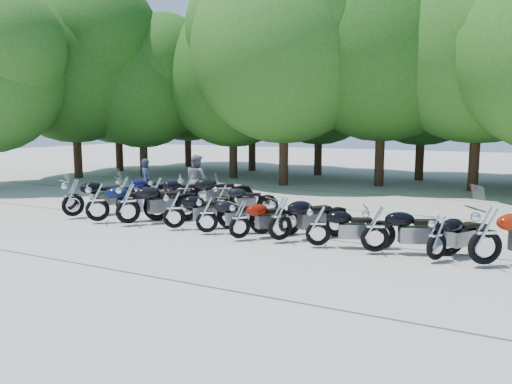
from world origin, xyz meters
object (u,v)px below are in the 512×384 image
at_px(motorcycle_2, 128,202).
at_px(motorcycle_6, 280,217).
at_px(motorcycle_3, 174,209).
at_px(motorcycle_13, 188,191).
at_px(motorcycle_10, 486,234).
at_px(motorcycle_11, 124,190).
at_px(motorcycle_14, 222,198).
at_px(motorcycle_9, 437,236).
at_px(motorcycle_1, 97,201).
at_px(motorcycle_5, 240,218).
at_px(rider_1, 197,180).
at_px(motorcycle_12, 157,191).
at_px(motorcycle_7, 318,224).
at_px(motorcycle_8, 375,227).
at_px(motorcycle_4, 207,213).
at_px(rider_0, 147,181).
at_px(motorcycle_0, 73,196).

relative_size(motorcycle_2, motorcycle_6, 1.08).
bearing_deg(motorcycle_2, motorcycle_3, -140.00).
distance_m(motorcycle_3, motorcycle_13, 2.89).
xyz_separation_m(motorcycle_10, motorcycle_11, (-11.88, 2.47, -0.13)).
bearing_deg(motorcycle_11, motorcycle_3, -179.68).
height_order(motorcycle_11, motorcycle_14, motorcycle_11).
bearing_deg(motorcycle_6, motorcycle_9, -143.28).
distance_m(motorcycle_1, motorcycle_3, 2.60).
bearing_deg(motorcycle_2, motorcycle_5, -146.14).
xyz_separation_m(motorcycle_9, rider_1, (-8.77, 3.94, 0.33)).
bearing_deg(motorcycle_3, motorcycle_1, 60.24).
bearing_deg(motorcycle_12, motorcycle_13, -135.25).
bearing_deg(motorcycle_7, motorcycle_2, 68.11).
distance_m(motorcycle_6, motorcycle_8, 2.37).
distance_m(motorcycle_1, motorcycle_8, 8.16).
distance_m(motorcycle_2, rider_1, 4.04).
relative_size(motorcycle_9, motorcycle_11, 0.98).
relative_size(motorcycle_4, rider_0, 1.24).
bearing_deg(motorcycle_13, motorcycle_4, -173.86).
bearing_deg(motorcycle_1, motorcycle_3, -125.95).
distance_m(motorcycle_4, motorcycle_13, 3.56).
distance_m(motorcycle_10, rider_1, 10.46).
height_order(motorcycle_6, motorcycle_12, motorcycle_6).
xyz_separation_m(motorcycle_1, motorcycle_13, (1.25, 2.84, 0.03)).
bearing_deg(motorcycle_7, motorcycle_14, 36.32).
xyz_separation_m(motorcycle_0, motorcycle_10, (11.67, 0.04, 0.02)).
xyz_separation_m(motorcycle_7, motorcycle_9, (2.67, 0.01, 0.00)).
bearing_deg(motorcycle_5, motorcycle_9, -141.08).
height_order(motorcycle_10, rider_0, rider_0).
height_order(motorcycle_0, rider_1, rider_1).
height_order(motorcycle_12, rider_0, rider_0).
height_order(motorcycle_2, rider_1, rider_1).
distance_m(motorcycle_8, motorcycle_11, 9.93).
bearing_deg(motorcycle_6, rider_0, 12.00).
distance_m(motorcycle_13, rider_1, 1.46).
bearing_deg(motorcycle_12, motorcycle_0, 107.35).
height_order(motorcycle_3, motorcycle_10, motorcycle_10).
bearing_deg(motorcycle_13, motorcycle_14, -130.18).
bearing_deg(rider_1, motorcycle_10, -178.79).
bearing_deg(motorcycle_5, motorcycle_13, -1.75).
bearing_deg(motorcycle_3, motorcycle_10, -125.97).
distance_m(motorcycle_0, motorcycle_1, 1.28).
xyz_separation_m(rider_0, rider_1, (1.95, 0.45, 0.09)).
bearing_deg(motorcycle_14, motorcycle_1, 112.97).
xyz_separation_m(motorcycle_14, rider_0, (-3.85, 0.97, 0.25)).
relative_size(motorcycle_2, rider_1, 1.36).
xyz_separation_m(motorcycle_0, motorcycle_4, (4.94, 0.00, -0.12)).
bearing_deg(rider_1, motorcycle_11, 56.55).
relative_size(motorcycle_14, rider_1, 1.11).
bearing_deg(motorcycle_8, motorcycle_7, 67.41).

